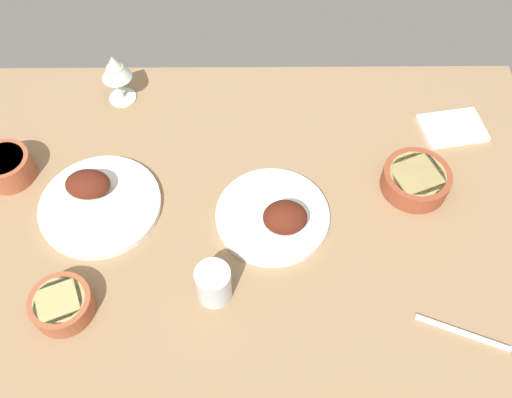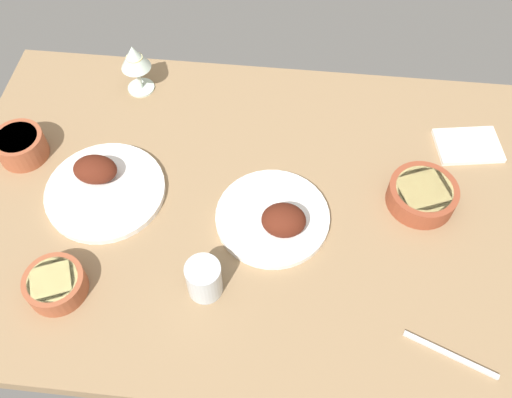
{
  "view_description": "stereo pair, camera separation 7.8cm",
  "coord_description": "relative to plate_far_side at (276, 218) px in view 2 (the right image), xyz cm",
  "views": [
    {
      "loc": [
        0.45,
        69.47,
        108.28
      ],
      "look_at": [
        0.0,
        0.0,
        6.0
      ],
      "focal_mm": 38.69,
      "sensor_mm": 36.0,
      "label": 1
    },
    {
      "loc": [
        -7.31,
        69.09,
        108.28
      ],
      "look_at": [
        0.0,
        0.0,
        6.0
      ],
      "focal_mm": 38.69,
      "sensor_mm": 36.0,
      "label": 2
    }
  ],
  "objects": [
    {
      "name": "plate_far_side",
      "position": [
        0.0,
        0.0,
        0.0
      ],
      "size": [
        25.35,
        25.35,
        7.81
      ],
      "color": "white",
      "rests_on": "dining_table"
    },
    {
      "name": "dining_table",
      "position": [
        4.92,
        -4.63,
        -4.04
      ],
      "size": [
        140.0,
        90.0,
        4.0
      ],
      "primitive_type": "cube",
      "color": "#937551",
      "rests_on": "ground"
    },
    {
      "name": "bowl_potatoes",
      "position": [
        42.98,
        20.74,
        0.65
      ],
      "size": [
        12.26,
        12.26,
        4.91
      ],
      "color": "#A35133",
      "rests_on": "dining_table"
    },
    {
      "name": "fork_loose",
      "position": [
        -35.72,
        26.22,
        -1.64
      ],
      "size": [
        17.61,
        7.76,
        0.8
      ],
      "primitive_type": "cube",
      "rotation": [
        0.0,
        0.0,
        2.76
      ],
      "color": "silver",
      "rests_on": "dining_table"
    },
    {
      "name": "folded_napkin",
      "position": [
        -44.75,
        -26.68,
        -1.44
      ],
      "size": [
        16.89,
        13.19,
        1.2
      ],
      "primitive_type": "cube",
      "rotation": [
        0.0,
        0.0,
        0.17
      ],
      "color": "white",
      "rests_on": "dining_table"
    },
    {
      "name": "plate_near_viewer",
      "position": [
        40.26,
        -4.85,
        -0.3
      ],
      "size": [
        27.36,
        27.36,
        7.27
      ],
      "color": "white",
      "rests_on": "dining_table"
    },
    {
      "name": "bowl_pasta",
      "position": [
        -32.05,
        -9.23,
        0.79
      ],
      "size": [
        15.39,
        15.39,
        5.17
      ],
      "color": "brown",
      "rests_on": "dining_table"
    },
    {
      "name": "wine_glass",
      "position": [
        39.02,
        -38.08,
        7.89
      ],
      "size": [
        7.6,
        7.6,
        14.0
      ],
      "color": "silver",
      "rests_on": "dining_table"
    },
    {
      "name": "water_tumbler",
      "position": [
        13.02,
        17.31,
        2.4
      ],
      "size": [
        7.2,
        7.2,
        8.86
      ],
      "primitive_type": "cylinder",
      "color": "silver",
      "rests_on": "dining_table"
    },
    {
      "name": "bowl_cream",
      "position": [
        61.97,
        -13.11,
        1.45
      ],
      "size": [
        11.68,
        11.68,
        6.47
      ],
      "color": "#A35133",
      "rests_on": "dining_table"
    }
  ]
}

